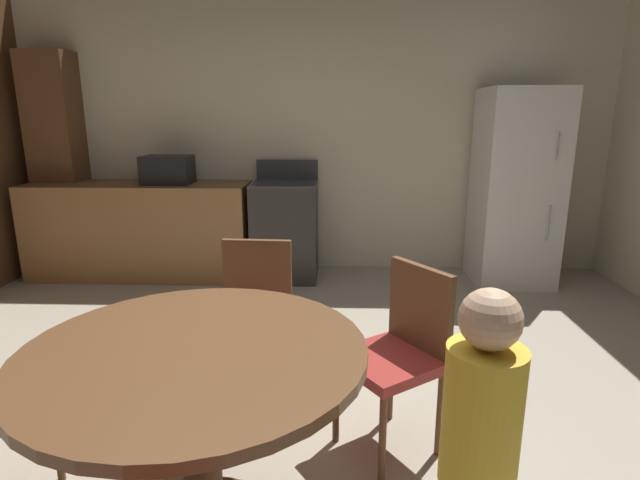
{
  "coord_description": "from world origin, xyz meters",
  "views": [
    {
      "loc": [
        0.22,
        -2.02,
        1.54
      ],
      "look_at": [
        0.12,
        0.91,
        0.79
      ],
      "focal_mm": 28.0,
      "sensor_mm": 36.0,
      "label": 1
    }
  ],
  "objects_px": {
    "chair_north": "(254,311)",
    "person_child": "(478,457)",
    "refrigerator": "(516,188)",
    "chair_northeast": "(400,347)",
    "microwave": "(168,170)",
    "dining_table": "(197,388)",
    "oven_range": "(285,229)"
  },
  "relations": [
    {
      "from": "chair_northeast",
      "to": "person_child",
      "type": "distance_m",
      "value": 0.86
    },
    {
      "from": "microwave",
      "to": "dining_table",
      "type": "relative_size",
      "value": 0.37
    },
    {
      "from": "dining_table",
      "to": "oven_range",
      "type": "bearing_deg",
      "value": 90.04
    },
    {
      "from": "microwave",
      "to": "chair_north",
      "type": "height_order",
      "value": "microwave"
    },
    {
      "from": "oven_range",
      "to": "chair_north",
      "type": "xyz_separation_m",
      "value": [
        0.05,
        -2.11,
        0.03
      ]
    },
    {
      "from": "microwave",
      "to": "dining_table",
      "type": "height_order",
      "value": "microwave"
    },
    {
      "from": "refrigerator",
      "to": "dining_table",
      "type": "height_order",
      "value": "refrigerator"
    },
    {
      "from": "refrigerator",
      "to": "microwave",
      "type": "distance_m",
      "value": 3.21
    },
    {
      "from": "oven_range",
      "to": "person_child",
      "type": "bearing_deg",
      "value": -75.04
    },
    {
      "from": "oven_range",
      "to": "dining_table",
      "type": "distance_m",
      "value": 3.06
    },
    {
      "from": "chair_north",
      "to": "person_child",
      "type": "xyz_separation_m",
      "value": [
        0.85,
        -1.26,
        0.08
      ]
    },
    {
      "from": "refrigerator",
      "to": "chair_northeast",
      "type": "relative_size",
      "value": 2.02
    },
    {
      "from": "person_child",
      "to": "dining_table",
      "type": "bearing_deg",
      "value": -0.0
    },
    {
      "from": "microwave",
      "to": "chair_north",
      "type": "distance_m",
      "value": 2.45
    },
    {
      "from": "person_child",
      "to": "chair_north",
      "type": "bearing_deg",
      "value": -37.12
    },
    {
      "from": "refrigerator",
      "to": "person_child",
      "type": "xyz_separation_m",
      "value": [
        -1.21,
        -3.31,
        -0.3
      ]
    },
    {
      "from": "refrigerator",
      "to": "chair_north",
      "type": "relative_size",
      "value": 2.02
    },
    {
      "from": "oven_range",
      "to": "dining_table",
      "type": "bearing_deg",
      "value": -89.96
    },
    {
      "from": "chair_north",
      "to": "chair_northeast",
      "type": "bearing_deg",
      "value": 63.83
    },
    {
      "from": "microwave",
      "to": "dining_table",
      "type": "distance_m",
      "value": 3.27
    },
    {
      "from": "oven_range",
      "to": "chair_north",
      "type": "bearing_deg",
      "value": -88.75
    },
    {
      "from": "chair_north",
      "to": "person_child",
      "type": "height_order",
      "value": "person_child"
    },
    {
      "from": "refrigerator",
      "to": "person_child",
      "type": "height_order",
      "value": "refrigerator"
    },
    {
      "from": "refrigerator",
      "to": "microwave",
      "type": "xyz_separation_m",
      "value": [
        -3.2,
        0.05,
        0.15
      ]
    },
    {
      "from": "microwave",
      "to": "chair_north",
      "type": "bearing_deg",
      "value": -61.65
    },
    {
      "from": "refrigerator",
      "to": "dining_table",
      "type": "bearing_deg",
      "value": -125.06
    },
    {
      "from": "person_child",
      "to": "oven_range",
      "type": "bearing_deg",
      "value": -56.35
    },
    {
      "from": "chair_northeast",
      "to": "chair_north",
      "type": "xyz_separation_m",
      "value": [
        -0.74,
        0.4,
        0.0
      ]
    },
    {
      "from": "refrigerator",
      "to": "oven_range",
      "type": "bearing_deg",
      "value": 178.54
    },
    {
      "from": "microwave",
      "to": "person_child",
      "type": "xyz_separation_m",
      "value": [
        1.99,
        -3.36,
        -0.45
      ]
    },
    {
      "from": "refrigerator",
      "to": "chair_northeast",
      "type": "distance_m",
      "value": 2.82
    },
    {
      "from": "refrigerator",
      "to": "microwave",
      "type": "bearing_deg",
      "value": 179.1
    }
  ]
}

